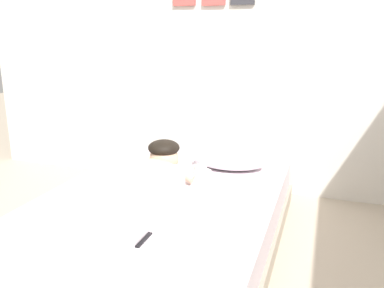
{
  "coord_description": "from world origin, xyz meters",
  "views": [
    {
      "loc": [
        0.9,
        -1.59,
        1.21
      ],
      "look_at": [
        0.12,
        0.63,
        0.58
      ],
      "focal_mm": 36.58,
      "sensor_mm": 36.0,
      "label": 1
    }
  ],
  "objects_px": {
    "person_lying": "(138,184)",
    "bed": "(159,223)",
    "pillow": "(229,160)",
    "coffee_cup": "(200,171)",
    "cell_phone": "(139,239)"
  },
  "relations": [
    {
      "from": "cell_phone",
      "to": "person_lying",
      "type": "bearing_deg",
      "value": 116.83
    },
    {
      "from": "pillow",
      "to": "coffee_cup",
      "type": "bearing_deg",
      "value": -118.48
    },
    {
      "from": "pillow",
      "to": "coffee_cup",
      "type": "height_order",
      "value": "pillow"
    },
    {
      "from": "person_lying",
      "to": "cell_phone",
      "type": "bearing_deg",
      "value": -63.17
    },
    {
      "from": "coffee_cup",
      "to": "cell_phone",
      "type": "distance_m",
      "value": 0.9
    },
    {
      "from": "pillow",
      "to": "cell_phone",
      "type": "xyz_separation_m",
      "value": [
        -0.13,
        -1.15,
        -0.05
      ]
    },
    {
      "from": "bed",
      "to": "cell_phone",
      "type": "height_order",
      "value": "cell_phone"
    },
    {
      "from": "bed",
      "to": "pillow",
      "type": "distance_m",
      "value": 0.74
    },
    {
      "from": "pillow",
      "to": "person_lying",
      "type": "bearing_deg",
      "value": -113.19
    },
    {
      "from": "pillow",
      "to": "coffee_cup",
      "type": "distance_m",
      "value": 0.28
    },
    {
      "from": "person_lying",
      "to": "bed",
      "type": "bearing_deg",
      "value": 53.24
    },
    {
      "from": "bed",
      "to": "pillow",
      "type": "relative_size",
      "value": 3.83
    },
    {
      "from": "bed",
      "to": "cell_phone",
      "type": "distance_m",
      "value": 0.53
    },
    {
      "from": "person_lying",
      "to": "pillow",
      "type": "bearing_deg",
      "value": 66.81
    },
    {
      "from": "person_lying",
      "to": "coffee_cup",
      "type": "xyz_separation_m",
      "value": [
        0.19,
        0.52,
        -0.07
      ]
    }
  ]
}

